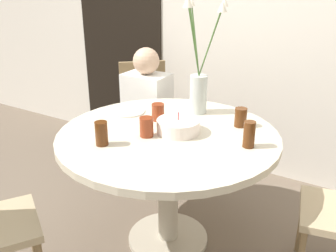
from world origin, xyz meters
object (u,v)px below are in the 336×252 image
Objects in this scene: drink_glass_0 at (241,117)px; drink_glass_3 at (101,133)px; chair_far_back at (145,111)px; drink_glass_4 at (146,127)px; drink_glass_2 at (158,112)px; flower_vase at (199,78)px; side_plate at (128,111)px; drink_glass_1 at (249,134)px; birthday_cake at (178,126)px; person_woman at (147,118)px.

drink_glass_3 is (-0.52, -0.61, 0.01)m from drink_glass_0.
chair_far_back is 1.10m from drink_glass_4.
drink_glass_2 is 0.94× the size of drink_glass_4.
flower_vase reaches higher than chair_far_back.
flower_vase is at bearing 166.42° from drink_glass_0.
drink_glass_1 is at bearing -6.53° from side_plate.
drink_glass_4 is at bearing -96.72° from chair_far_back.
drink_glass_4 is (-0.12, -0.13, 0.02)m from birthday_cake.
birthday_cake is 2.36× the size of drink_glass_2.
drink_glass_1 reaches higher than drink_glass_0.
drink_glass_0 is (0.31, -0.08, -0.18)m from flower_vase.
birthday_cake is 2.18× the size of drink_glass_0.
drink_glass_3 reaches higher than drink_glass_0.
drink_glass_2 is at bearing -122.76° from flower_vase.
birthday_cake is at bearing -44.34° from person_woman.
drink_glass_0 is at bearing -66.94° from chair_far_back.
drink_glass_0 is at bearing 119.44° from drink_glass_1.
chair_far_back is at bearing 131.99° from person_woman.
drink_glass_1 is (0.84, -0.10, 0.06)m from side_plate.
flower_vase is at bearing 72.98° from drink_glass_3.
person_woman reaches higher than side_plate.
drink_glass_1 is (0.40, 0.02, 0.03)m from birthday_cake.
drink_glass_4 is at bearing -132.79° from birthday_cake.
flower_vase is at bearing 57.24° from drink_glass_2.
drink_glass_0 is at bearing 11.80° from side_plate.
drink_glass_0 is 0.28m from drink_glass_1.
chair_far_back is at bearing 155.05° from drink_glass_0.
chair_far_back is 0.85× the size of person_woman.
person_woman reaches higher than chair_far_back.
chair_far_back is at bearing 150.46° from flower_vase.
birthday_cake is 0.43m from drink_glass_3.
flower_vase is at bearing -24.98° from person_woman.
drink_glass_3 is at bearing -126.80° from birthday_cake.
side_plate is 0.50m from drink_glass_3.
drink_glass_0 is 0.80m from drink_glass_3.
side_plate is at bearing 141.44° from drink_glass_4.
drink_glass_0 is 1.00m from person_woman.
drink_glass_4 is (0.61, -0.86, 0.29)m from chair_far_back.
drink_glass_0 is 1.02× the size of drink_glass_4.
drink_glass_4 is 0.95m from person_woman.
person_woman is (-0.37, 0.96, -0.31)m from drink_glass_3.
drink_glass_1 reaches higher than side_plate.
drink_glass_3 is at bearing -68.64° from side_plate.
chair_far_back is 8.11× the size of drink_glass_0.
person_woman is at bearing 130.05° from drink_glass_2.
chair_far_back is 1.25× the size of flower_vase.
drink_glass_3 reaches higher than side_plate.
birthday_cake is 0.23× the size of person_woman.
drink_glass_0 reaches higher than drink_glass_2.
flower_vase is 0.68× the size of person_woman.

